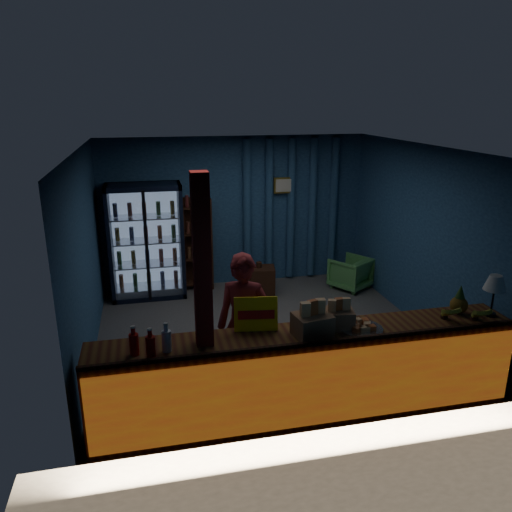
{
  "coord_description": "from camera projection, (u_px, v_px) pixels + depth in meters",
  "views": [
    {
      "loc": [
        -1.51,
        -6.22,
        3.21
      ],
      "look_at": [
        -0.16,
        -0.2,
        1.24
      ],
      "focal_mm": 35.0,
      "sensor_mm": 36.0,
      "label": 1
    }
  ],
  "objects": [
    {
      "name": "table_lamp",
      "position": [
        495.0,
        284.0,
        5.29
      ],
      "size": [
        0.24,
        0.24,
        0.46
      ],
      "color": "black",
      "rests_on": "counter"
    },
    {
      "name": "snack_box_left",
      "position": [
        312.0,
        323.0,
        4.91
      ],
      "size": [
        0.39,
        0.34,
        0.37
      ],
      "color": "#986949",
      "rests_on": "counter"
    },
    {
      "name": "framed_picture",
      "position": [
        284.0,
        185.0,
        8.67
      ],
      "size": [
        0.36,
        0.04,
        0.28
      ],
      "color": "gold",
      "rests_on": "room_walls"
    },
    {
      "name": "snack_box_centre",
      "position": [
        338.0,
        317.0,
        5.09
      ],
      "size": [
        0.34,
        0.3,
        0.32
      ],
      "color": "#986949",
      "rests_on": "counter"
    },
    {
      "name": "pineapple",
      "position": [
        459.0,
        302.0,
        5.41
      ],
      "size": [
        0.19,
        0.19,
        0.33
      ],
      "color": "brown",
      "rests_on": "counter"
    },
    {
      "name": "ground",
      "position": [
        264.0,
        334.0,
        7.07
      ],
      "size": [
        4.6,
        4.6,
        0.0
      ],
      "primitive_type": "plane",
      "color": "#515154",
      "rests_on": "ground"
    },
    {
      "name": "room_walls",
      "position": [
        265.0,
        227.0,
        6.6
      ],
      "size": [
        4.6,
        4.6,
        4.6
      ],
      "color": "navy",
      "rests_on": "ground"
    },
    {
      "name": "curtain_folds",
      "position": [
        291.0,
        210.0,
        8.88
      ],
      "size": [
        1.74,
        0.14,
        2.5
      ],
      "color": "navy",
      "rests_on": "room_walls"
    },
    {
      "name": "soda_bottles",
      "position": [
        150.0,
        343.0,
        4.56
      ],
      "size": [
        0.38,
        0.17,
        0.29
      ],
      "color": "#B8120C",
      "rests_on": "counter"
    },
    {
      "name": "banana_bunches",
      "position": [
        463.0,
        313.0,
        5.25
      ],
      "size": [
        0.56,
        0.32,
        0.19
      ],
      "color": "gold",
      "rests_on": "counter"
    },
    {
      "name": "green_chair",
      "position": [
        350.0,
        273.0,
        8.73
      ],
      "size": [
        0.83,
        0.84,
        0.56
      ],
      "primitive_type": "imported",
      "rotation": [
        0.0,
        0.0,
        3.71
      ],
      "color": "#55AA55",
      "rests_on": "ground"
    },
    {
      "name": "beverage_cooler",
      "position": [
        146.0,
        242.0,
        8.25
      ],
      "size": [
        1.2,
        0.62,
        1.9
      ],
      "color": "black",
      "rests_on": "ground"
    },
    {
      "name": "bottle_shelf",
      "position": [
        197.0,
        244.0,
        8.6
      ],
      "size": [
        0.5,
        0.28,
        1.6
      ],
      "color": "#391B12",
      "rests_on": "ground"
    },
    {
      "name": "yellow_sign",
      "position": [
        256.0,
        314.0,
        5.02
      ],
      "size": [
        0.45,
        0.15,
        0.35
      ],
      "color": "yellow",
      "rests_on": "counter"
    },
    {
      "name": "counter",
      "position": [
        308.0,
        374.0,
        5.15
      ],
      "size": [
        4.4,
        0.57,
        0.99
      ],
      "color": "brown",
      "rests_on": "ground"
    },
    {
      "name": "support_post",
      "position": [
        204.0,
        310.0,
        4.69
      ],
      "size": [
        0.16,
        0.16,
        2.6
      ],
      "primitive_type": "cube",
      "color": "maroon",
      "rests_on": "ground"
    },
    {
      "name": "pastry_tray",
      "position": [
        361.0,
        328.0,
        5.07
      ],
      "size": [
        0.45,
        0.45,
        0.07
      ],
      "color": "silver",
      "rests_on": "counter"
    },
    {
      "name": "shopkeeper",
      "position": [
        244.0,
        326.0,
        5.46
      ],
      "size": [
        0.69,
        0.57,
        1.64
      ],
      "primitive_type": "imported",
      "rotation": [
        0.0,
        0.0,
        -0.34
      ],
      "color": "maroon",
      "rests_on": "ground"
    },
    {
      "name": "side_table",
      "position": [
        259.0,
        281.0,
        8.45
      ],
      "size": [
        0.59,
        0.47,
        0.58
      ],
      "color": "#391B12",
      "rests_on": "ground"
    }
  ]
}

